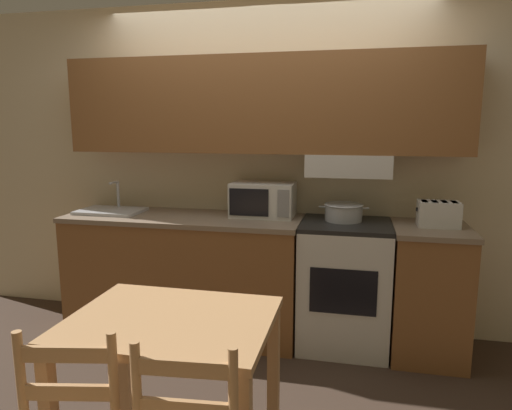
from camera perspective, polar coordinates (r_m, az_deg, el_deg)
The scene contains 10 objects.
ground_plane at distance 3.96m, azimuth 1.03°, elevation -14.14°, with size 16.00×16.00×0.00m, color #3D2D23.
wall_back at distance 3.54m, azimuth 1.14°, elevation 8.26°, with size 5.36×0.38×2.55m.
lower_counter_main at distance 3.67m, azimuth -8.90°, elevation -8.43°, with size 1.82×0.62×0.93m.
lower_counter_right_stub at distance 3.48m, azimuth 20.67°, elevation -10.02°, with size 0.51×0.62×0.93m.
stove_range at distance 3.45m, azimuth 10.94°, elevation -9.73°, with size 0.64×0.59×0.93m.
cooking_pot at distance 3.38m, azimuth 10.89°, elevation -0.83°, with size 0.36×0.28×0.12m.
microwave at distance 3.47m, azimuth 0.90°, elevation 0.70°, with size 0.47×0.32×0.26m.
toaster at distance 3.36m, azimuth 21.85°, elevation -1.03°, with size 0.28×0.18×0.17m.
sink_basin at distance 3.82m, azimuth -17.69°, elevation -0.63°, with size 0.50×0.34×0.24m.
dining_table at distance 2.17m, azimuth -10.52°, elevation -16.81°, with size 0.90×0.70×0.78m.
Camera 1 is at (0.71, -3.54, 1.62)m, focal length 32.00 mm.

